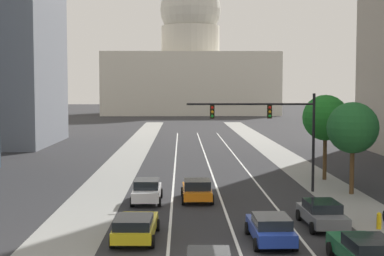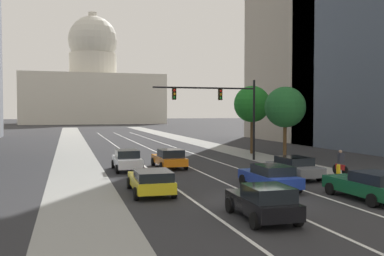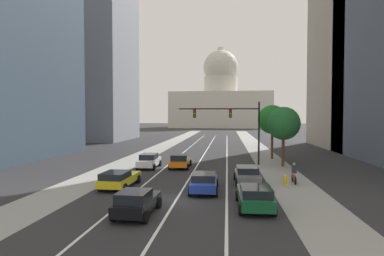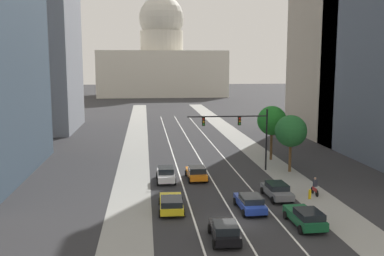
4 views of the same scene
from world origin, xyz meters
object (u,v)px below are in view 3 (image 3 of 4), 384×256
at_px(car_gray, 247,175).
at_px(car_black, 137,202).
at_px(traffic_signal_mast, 233,121).
at_px(capitol_building, 221,100).
at_px(car_orange, 180,161).
at_px(car_white, 149,161).
at_px(car_blue, 204,182).
at_px(street_tree_near_right, 283,124).
at_px(cyclist, 294,173).
at_px(car_yellow, 119,178).
at_px(car_green, 255,196).
at_px(fire_hydrant, 285,180).
at_px(street_tree_mid_right, 272,120).

height_order(car_gray, car_black, car_black).
bearing_deg(traffic_signal_mast, capitol_building, 91.86).
distance_m(capitol_building, traffic_signal_mast, 123.12).
relative_size(car_orange, car_white, 1.03).
xyz_separation_m(car_blue, street_tree_near_right, (7.76, 12.56, 3.97)).
distance_m(traffic_signal_mast, cyclist, 11.86).
distance_m(car_yellow, cyclist, 14.02).
distance_m(car_green, car_blue, 5.16).
relative_size(car_white, fire_hydrant, 4.72).
height_order(car_black, cyclist, cyclist).
xyz_separation_m(car_black, street_tree_near_right, (11.06, 18.55, 3.95)).
relative_size(car_green, car_white, 1.07).
xyz_separation_m(capitol_building, car_gray, (4.94, -133.22, -12.85)).
bearing_deg(fire_hydrant, traffic_signal_mast, 109.39).
distance_m(capitol_building, fire_hydrant, 134.65).
bearing_deg(car_black, capitol_building, 1.29).
bearing_deg(traffic_signal_mast, cyclist, -64.61).
height_order(car_black, street_tree_mid_right, street_tree_mid_right).
distance_m(cyclist, street_tree_mid_right, 15.95).
relative_size(capitol_building, car_black, 11.97).
bearing_deg(car_white, cyclist, -114.84).
bearing_deg(car_orange, traffic_signal_mast, -61.00).
height_order(car_green, car_blue, car_green).
xyz_separation_m(car_yellow, street_tree_mid_right, (14.04, 18.38, 4.36)).
relative_size(traffic_signal_mast, street_tree_mid_right, 1.33).
bearing_deg(car_green, car_white, 33.73).
height_order(car_orange, car_gray, car_orange).
height_order(car_gray, car_white, car_white).
xyz_separation_m(capitol_building, car_orange, (-1.64, -126.00, -12.84)).
xyz_separation_m(car_blue, car_black, (-3.30, -5.99, 0.02)).
bearing_deg(car_black, car_blue, -26.90).
relative_size(car_blue, cyclist, 2.65).
height_order(car_orange, street_tree_near_right, street_tree_near_right).
relative_size(car_gray, fire_hydrant, 4.89).
bearing_deg(street_tree_mid_right, street_tree_near_right, -87.23).
relative_size(traffic_signal_mast, street_tree_near_right, 1.42).
xyz_separation_m(car_gray, car_white, (-9.87, 6.83, 0.05)).
distance_m(car_gray, car_white, 12.00).
xyz_separation_m(traffic_signal_mast, street_tree_mid_right, (5.11, 5.35, 0.06)).
height_order(car_gray, cyclist, cyclist).
xyz_separation_m(traffic_signal_mast, cyclist, (4.76, -10.03, -4.17)).
relative_size(car_yellow, traffic_signal_mast, 0.51).
bearing_deg(street_tree_near_right, capitol_building, 94.34).
relative_size(car_orange, car_blue, 0.97).
bearing_deg(car_black, street_tree_near_right, -28.84).
bearing_deg(car_gray, fire_hydrant, -102.52).
bearing_deg(car_white, capitol_building, -2.04).
bearing_deg(car_orange, street_tree_near_right, -79.58).
xyz_separation_m(car_gray, street_tree_near_right, (4.47, 9.44, 3.96)).
distance_m(fire_hydrant, cyclist, 1.38).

